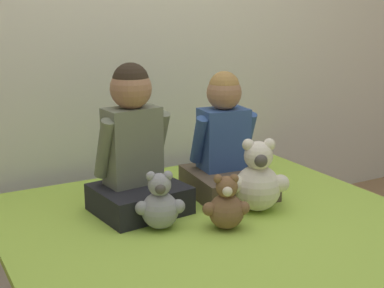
# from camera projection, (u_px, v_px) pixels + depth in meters

# --- Properties ---
(wall_behind_bed) EXTENTS (8.00, 0.06, 2.50)m
(wall_behind_bed) POSITION_uv_depth(u_px,v_px,m) (124.00, 2.00, 2.73)
(wall_behind_bed) COLOR silver
(wall_behind_bed) RESTS_ON ground_plane
(bed) EXTENTS (1.67, 1.91, 0.38)m
(bed) POSITION_uv_depth(u_px,v_px,m) (239.00, 282.00, 2.08)
(bed) COLOR #997F60
(bed) RESTS_ON ground_plane
(child_on_left) EXTENTS (0.39, 0.36, 0.63)m
(child_on_left) POSITION_uv_depth(u_px,v_px,m) (135.00, 151.00, 2.24)
(child_on_left) COLOR black
(child_on_left) RESTS_ON bed
(child_on_right) EXTENTS (0.38, 0.41, 0.57)m
(child_on_right) POSITION_uv_depth(u_px,v_px,m) (226.00, 148.00, 2.47)
(child_on_right) COLOR brown
(child_on_right) RESTS_ON bed
(teddy_bear_held_by_left_child) EXTENTS (0.19, 0.15, 0.23)m
(teddy_bear_held_by_left_child) POSITION_uv_depth(u_px,v_px,m) (160.00, 205.00, 2.09)
(teddy_bear_held_by_left_child) COLOR #939399
(teddy_bear_held_by_left_child) RESTS_ON bed
(teddy_bear_held_by_right_child) EXTENTS (0.25, 0.20, 0.32)m
(teddy_bear_held_by_right_child) POSITION_uv_depth(u_px,v_px,m) (258.00, 181.00, 2.27)
(teddy_bear_held_by_right_child) COLOR silver
(teddy_bear_held_by_right_child) RESTS_ON bed
(teddy_bear_between_children) EXTENTS (0.18, 0.14, 0.22)m
(teddy_bear_between_children) POSITION_uv_depth(u_px,v_px,m) (226.00, 206.00, 2.09)
(teddy_bear_between_children) COLOR brown
(teddy_bear_between_children) RESTS_ON bed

